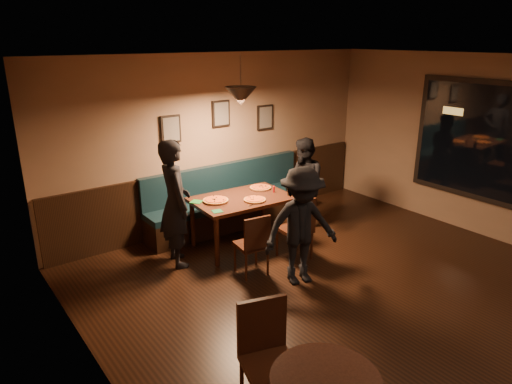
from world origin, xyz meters
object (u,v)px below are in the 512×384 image
Objects in this scene: booth_bench at (232,197)px; cafe_chair_far at (270,363)px; diner_left at (175,204)px; diner_right at (304,184)px; chair_near_right at (295,228)px; diner_front at (301,226)px; soda_glass at (289,191)px; chair_near_left at (251,243)px; tabasco_bottle at (274,189)px; dining_table at (242,222)px.

cafe_chair_far is at bearing -119.56° from booth_bench.
diner_left is 2.28m from diner_right.
diner_front reaches higher than chair_near_right.
diner_right is 11.11× the size of soda_glass.
chair_near_left is 0.92× the size of chair_near_right.
diner_front is 2.28m from cafe_chair_far.
tabasco_bottle is (0.93, 0.69, 0.40)m from chair_near_left.
dining_table is 1.46× the size of cafe_chair_far.
chair_near_left is at bearing -175.60° from chair_near_right.
dining_table is 0.93× the size of diner_front.
diner_right is (2.27, -0.09, -0.13)m from diner_left.
chair_near_right reaches higher than tabasco_bottle.
tabasco_bottle reaches higher than chair_near_left.
diner_front is (-0.39, -0.55, 0.30)m from chair_near_right.
diner_left is (-0.65, 0.85, 0.46)m from chair_near_left.
diner_left is 1.15× the size of diner_front.
booth_bench reaches higher than dining_table.
chair_near_left is at bearing 138.18° from diner_front.
booth_bench is 0.93m from tabasco_bottle.
booth_bench is 4.13m from cafe_chair_far.
dining_table is 0.70m from tabasco_bottle.
diner_left is (-1.05, 0.07, 0.50)m from dining_table.
booth_bench is 1.69m from chair_near_left.
cafe_chair_far is at bearing -123.53° from diner_front.
diner_left reaches higher than dining_table.
chair_near_left is at bearing -143.67° from tabasco_bottle.
diner_right is 0.68m from soda_glass.
tabasco_bottle is at bearing 44.16° from chair_near_left.
booth_bench reaches higher than tabasco_bottle.
booth_bench is at bearing 106.37° from soda_glass.
chair_near_left is (-0.72, -1.53, -0.07)m from booth_bench.
diner_right is at bearing -80.69° from diner_left.
cafe_chair_far is (-1.69, -1.50, -0.28)m from diner_front.
diner_front reaches higher than soda_glass.
chair_near_left is (-0.40, -0.78, 0.04)m from dining_table.
dining_table is 0.81× the size of diner_left.
tabasco_bottle is (1.58, -0.17, -0.06)m from diner_left.
soda_glass is 0.14× the size of cafe_chair_far.
diner_front reaches higher than chair_near_left.
tabasco_bottle is 0.12× the size of cafe_chair_far.
diner_front is at bearing -87.57° from dining_table.
soda_glass is (1.03, 0.44, 0.41)m from chair_near_left.
diner_right is 0.70m from tabasco_bottle.
booth_bench is 3.22× the size of chair_near_right.
chair_near_right is 1.70m from diner_left.
soda_glass is (1.68, -0.41, -0.05)m from diner_left.
booth_bench reaches higher than soda_glass.
soda_glass is (-0.59, -0.33, 0.09)m from diner_right.
booth_bench is 0.82m from dining_table.
diner_right is (0.90, -0.76, 0.25)m from booth_bench.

